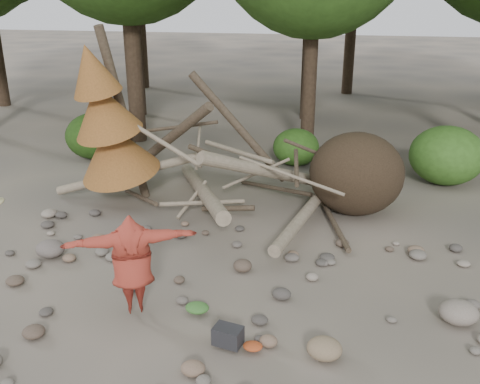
# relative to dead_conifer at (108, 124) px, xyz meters

# --- Properties ---
(ground) EXTENTS (120.00, 120.00, 0.00)m
(ground) POSITION_rel_dead_conifer_xyz_m (3.12, -3.37, -2.11)
(ground) COLOR #514C44
(ground) RESTS_ON ground
(deadfall_pile) EXTENTS (8.55, 5.24, 3.30)m
(deadfall_pile) POSITION_rel_dead_conifer_xyz_m (5.13, 0.87, -1.16)
(deadfall_pile) COLOR #332619
(deadfall_pile) RESTS_ON ground
(dead_conifer) EXTENTS (2.06, 2.16, 4.35)m
(dead_conifer) POSITION_rel_dead_conifer_xyz_m (0.00, 0.00, 0.00)
(dead_conifer) COLOR #4C3F30
(dead_conifer) RESTS_ON ground
(bush_left) EXTENTS (1.80, 1.80, 1.44)m
(bush_left) POSITION_rel_dead_conifer_xyz_m (-2.38, 3.83, -1.39)
(bush_left) COLOR #234612
(bush_left) RESTS_ON ground
(bush_mid) EXTENTS (1.40, 1.40, 1.12)m
(bush_mid) POSITION_rel_dead_conifer_xyz_m (3.92, 4.43, -1.55)
(bush_mid) COLOR #2E5919
(bush_mid) RESTS_ON ground
(bush_right) EXTENTS (2.00, 2.00, 1.60)m
(bush_right) POSITION_rel_dead_conifer_xyz_m (8.12, 3.63, -1.31)
(bush_right) COLOR #396920
(bush_right) RESTS_ON ground
(frisbee_thrower) EXTENTS (3.53, 1.40, 1.76)m
(frisbee_thrower) POSITION_rel_dead_conifer_xyz_m (2.26, -4.18, -1.18)
(frisbee_thrower) COLOR maroon
(frisbee_thrower) RESTS_ON ground
(backpack) EXTENTS (0.47, 0.36, 0.28)m
(backpack) POSITION_rel_dead_conifer_xyz_m (3.96, -4.72, -1.97)
(backpack) COLOR black
(backpack) RESTS_ON ground
(cloth_green) EXTENTS (0.40, 0.33, 0.15)m
(cloth_green) POSITION_rel_dead_conifer_xyz_m (3.26, -3.99, -2.04)
(cloth_green) COLOR #356729
(cloth_green) RESTS_ON ground
(cloth_orange) EXTENTS (0.29, 0.24, 0.11)m
(cloth_orange) POSITION_rel_dead_conifer_xyz_m (4.34, -4.76, -2.06)
(cloth_orange) COLOR #A33F1B
(cloth_orange) RESTS_ON ground
(boulder_front_right) EXTENTS (0.52, 0.47, 0.31)m
(boulder_front_right) POSITION_rel_dead_conifer_xyz_m (5.38, -4.67, -1.96)
(boulder_front_right) COLOR #846E52
(boulder_front_right) RESTS_ON ground
(boulder_mid_right) EXTENTS (0.62, 0.56, 0.37)m
(boulder_mid_right) POSITION_rel_dead_conifer_xyz_m (7.42, -3.33, -1.92)
(boulder_mid_right) COLOR gray
(boulder_mid_right) RESTS_ON ground
(boulder_mid_left) EXTENTS (0.58, 0.52, 0.35)m
(boulder_mid_left) POSITION_rel_dead_conifer_xyz_m (-0.19, -2.63, -1.94)
(boulder_mid_left) COLOR #645B54
(boulder_mid_left) RESTS_ON ground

